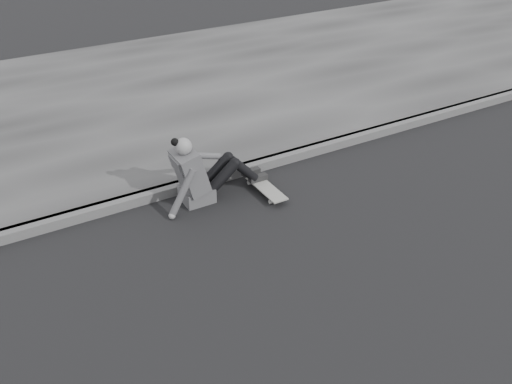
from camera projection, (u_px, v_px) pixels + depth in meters
ground at (364, 290)px, 5.51m from camera, size 80.00×80.00×0.00m
curb at (237, 171)px, 7.38m from camera, size 24.00×0.16×0.12m
sidewalk at (151, 95)px, 9.61m from camera, size 24.00×6.00×0.12m
skateboard at (265, 187)px, 7.01m from camera, size 0.20×0.78×0.09m
seated_woman at (201, 173)px, 6.73m from camera, size 1.38×0.46×0.88m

